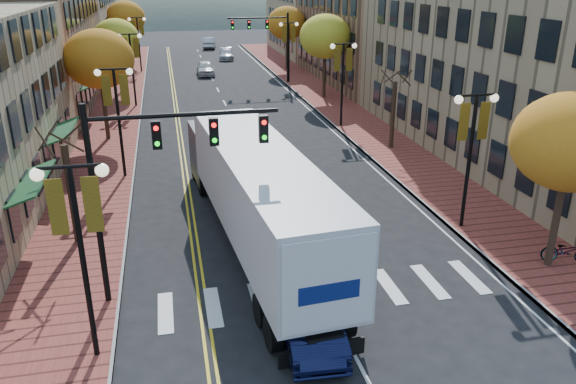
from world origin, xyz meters
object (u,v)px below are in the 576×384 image
navy_sedan (308,314)px  black_suv (322,221)px  semi_truck (252,186)px

navy_sedan → black_suv: size_ratio=1.06×
semi_truck → black_suv: bearing=-1.7°
semi_truck → navy_sedan: 7.08m
navy_sedan → black_suv: navy_sedan is taller
navy_sedan → black_suv: bearing=74.5°
semi_truck → navy_sedan: semi_truck is taller
black_suv → semi_truck: bearing=-169.7°
semi_truck → black_suv: (3.05, 0.17, -1.95)m
semi_truck → navy_sedan: (0.63, -6.82, -1.79)m
navy_sedan → semi_truck: bearing=98.8°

